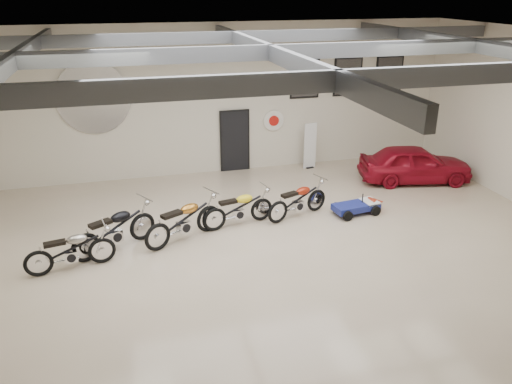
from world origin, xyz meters
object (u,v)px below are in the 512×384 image
object	(u,v)px
motorcycle_black	(114,229)
motorcycle_red	(298,200)
motorcycle_gold	(183,220)
vintage_car	(415,164)
banner_stand	(310,145)
motorcycle_silver	(70,249)
go_kart	(360,203)
motorcycle_yellow	(238,208)

from	to	relation	value
motorcycle_black	motorcycle_red	size ratio (longest dim) A/B	1.12
motorcycle_gold	vintage_car	distance (m)	8.23
motorcycle_black	banner_stand	bearing A→B (deg)	3.06
motorcycle_red	motorcycle_silver	bearing A→B (deg)	172.31
motorcycle_red	go_kart	xyz separation A→B (m)	(1.82, -0.23, -0.22)
motorcycle_black	motorcycle_gold	size ratio (longest dim) A/B	1.01
motorcycle_silver	motorcycle_yellow	world-z (taller)	motorcycle_yellow
motorcycle_red	vintage_car	size ratio (longest dim) A/B	0.55
motorcycle_black	go_kart	world-z (taller)	motorcycle_black
motorcycle_yellow	vintage_car	bearing A→B (deg)	2.77
motorcycle_red	go_kart	world-z (taller)	motorcycle_red
motorcycle_silver	motorcycle_yellow	size ratio (longest dim) A/B	0.98
banner_stand	motorcycle_black	bearing A→B (deg)	-154.63
banner_stand	motorcycle_gold	distance (m)	6.68
motorcycle_yellow	motorcycle_red	distance (m)	1.73
motorcycle_black	motorcycle_yellow	world-z (taller)	motorcycle_black
motorcycle_silver	motorcycle_yellow	bearing A→B (deg)	5.94
banner_stand	motorcycle_gold	xyz separation A→B (m)	(-5.04, -4.38, -0.28)
banner_stand	motorcycle_silver	size ratio (longest dim) A/B	0.87
motorcycle_silver	motorcycle_black	xyz separation A→B (m)	(0.98, 0.68, 0.07)
motorcycle_gold	motorcycle_red	xyz separation A→B (m)	(3.27, 0.59, -0.06)
motorcycle_silver	motorcycle_black	size ratio (longest dim) A/B	0.88
go_kart	motorcycle_black	bearing A→B (deg)	176.46
banner_stand	motorcycle_black	xyz separation A→B (m)	(-6.73, -4.46, -0.28)
motorcycle_black	vintage_car	bearing A→B (deg)	-16.99
banner_stand	motorcycle_yellow	xyz separation A→B (m)	(-3.50, -3.89, -0.34)
motorcycle_yellow	vintage_car	size ratio (longest dim) A/B	0.55
go_kart	vintage_car	bearing A→B (deg)	25.88
motorcycle_yellow	go_kart	size ratio (longest dim) A/B	1.22
vintage_car	motorcycle_yellow	bearing A→B (deg)	117.11
motorcycle_red	vintage_car	distance (m)	4.93
vintage_car	motorcycle_black	bearing A→B (deg)	115.33
motorcycle_black	motorcycle_yellow	distance (m)	3.28
motorcycle_gold	vintage_car	size ratio (longest dim) A/B	0.61
motorcycle_gold	motorcycle_yellow	bearing A→B (deg)	-10.28
banner_stand	motorcycle_red	size ratio (longest dim) A/B	0.86
banner_stand	motorcycle_gold	bearing A→B (deg)	-147.15
motorcycle_yellow	vintage_car	distance (m)	6.62
motorcycle_black	motorcycle_red	xyz separation A→B (m)	(4.96, 0.67, -0.06)
motorcycle_silver	vintage_car	bearing A→B (deg)	5.21
go_kart	banner_stand	bearing A→B (deg)	83.30
go_kart	motorcycle_gold	bearing A→B (deg)	176.83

